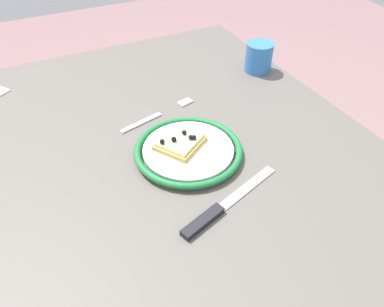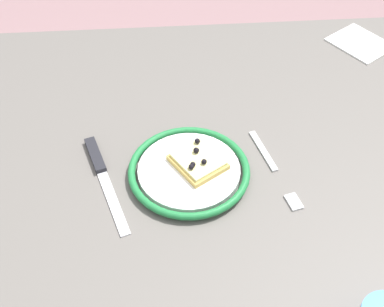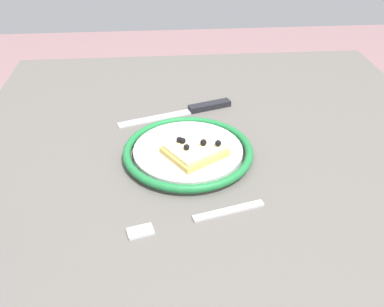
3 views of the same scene
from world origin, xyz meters
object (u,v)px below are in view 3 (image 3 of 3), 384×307
fork (195,218)px  pizza_slice_near (195,150)px  dining_table (218,207)px  knife (195,109)px  plate (188,152)px

fork → pizza_slice_near: bearing=-4.7°
dining_table → pizza_slice_near: size_ratio=8.85×
dining_table → knife: 0.23m
plate → pizza_slice_near: size_ratio=1.89×
dining_table → fork: size_ratio=5.30×
dining_table → fork: 0.15m
plate → pizza_slice_near: bearing=-149.5°
pizza_slice_near → fork: (-0.14, 0.01, -0.02)m
dining_table → plate: bearing=45.3°
pizza_slice_near → knife: pizza_slice_near is taller
plate → pizza_slice_near: pizza_slice_near is taller
pizza_slice_near → fork: size_ratio=0.60×
dining_table → fork: (-0.11, 0.05, 0.08)m
knife → fork: bearing=175.0°
fork → dining_table: bearing=-24.6°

